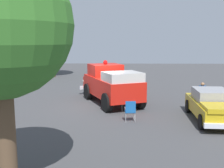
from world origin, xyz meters
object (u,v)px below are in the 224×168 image
Objects in this scene: lawn_chair_by_car at (130,110)px; oak_tree_left at (51,25)px; spectator_seated at (203,92)px; lawn_chair_near_truck at (202,93)px; lawn_chair_spare at (126,101)px; classic_hot_rod at (213,105)px; vintage_fire_truck at (111,84)px.

oak_tree_left reaches higher than lawn_chair_by_car.
spectator_seated is at bearing 135.09° from oak_tree_left.
oak_tree_left is at bearing -44.57° from lawn_chair_near_truck.
lawn_chair_near_truck is 1.00× the size of lawn_chair_spare.
classic_hot_rod is 3.45× the size of spectator_seated.
classic_hot_rod is at bearing 158.36° from lawn_chair_spare.
spectator_seated is at bearing -157.03° from lawn_chair_spare.
spectator_seated reaches higher than lawn_chair_spare.
lawn_chair_by_car is (4.62, 4.08, 0.00)m from lawn_chair_near_truck.
oak_tree_left is at bearing -64.77° from lawn_chair_by_car.
classic_hot_rod is 4.45m from lawn_chair_spare.
oak_tree_left is at bearing -53.83° from classic_hot_rod.
spectator_seated is (-0.63, -3.66, -0.05)m from classic_hot_rod.
vintage_fire_truck is 14.42m from oak_tree_left.
spectator_seated is at bearing 179.70° from vintage_fire_truck.
lawn_chair_near_truck is 0.13× the size of oak_tree_left.
lawn_chair_by_car is 0.79× the size of spectator_seated.
vintage_fire_truck is 6.20× the size of lawn_chair_by_car.
lawn_chair_spare is at bearing 117.65° from oak_tree_left.
lawn_chair_near_truck is 0.79× the size of spectator_seated.
classic_hot_rod is at bearing 126.17° from oak_tree_left.
lawn_chair_by_car is 1.00× the size of lawn_chair_spare.
lawn_chair_spare is 0.13× the size of oak_tree_left.
lawn_chair_by_car and lawn_chair_spare have the same top height.
lawn_chair_by_car is (-1.05, 3.98, -0.61)m from vintage_fire_truck.
lawn_chair_near_truck and lawn_chair_spare have the same top height.
vintage_fire_truck is 6.25m from classic_hot_rod.
classic_hot_rod is 3.72m from spectator_seated.
oak_tree_left is at bearing -44.91° from spectator_seated.
oak_tree_left is (7.59, -16.11, 4.83)m from lawn_chair_by_car.
oak_tree_left reaches higher than classic_hot_rod.
classic_hot_rod is at bearing 80.23° from spectator_seated.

